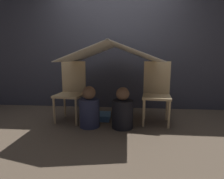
{
  "coord_description": "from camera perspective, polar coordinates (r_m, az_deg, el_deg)",
  "views": [
    {
      "loc": [
        0.24,
        -2.58,
        1.03
      ],
      "look_at": [
        0.0,
        0.19,
        0.55
      ],
      "focal_mm": 28.0,
      "sensor_mm": 36.0,
      "label": 1
    }
  ],
  "objects": [
    {
      "name": "ground_plane",
      "position": [
        2.79,
        -0.35,
        -11.87
      ],
      "size": [
        8.8,
        8.8,
        0.0
      ],
      "primitive_type": "plane",
      "color": "brown"
    },
    {
      "name": "wall_back",
      "position": [
        3.71,
        1.28,
        13.17
      ],
      "size": [
        7.0,
        0.05,
        2.5
      ],
      "color": "#3D3D47",
      "rests_on": "ground_plane"
    },
    {
      "name": "chair_left",
      "position": [
        3.05,
        -13.1,
        0.24
      ],
      "size": [
        0.47,
        0.47,
        1.0
      ],
      "rotation": [
        0.0,
        0.0,
        -0.1
      ],
      "color": "#D1B27F",
      "rests_on": "ground_plane"
    },
    {
      "name": "chair_right",
      "position": [
        2.94,
        14.32,
        -0.16
      ],
      "size": [
        0.48,
        0.48,
        1.0
      ],
      "rotation": [
        0.0,
        0.0,
        -0.13
      ],
      "color": "#D1B27F",
      "rests_on": "ground_plane"
    },
    {
      "name": "sheet_canopy",
      "position": [
        2.79,
        -0.0,
        12.01
      ],
      "size": [
        1.43,
        1.25,
        0.28
      ],
      "color": "silver"
    },
    {
      "name": "person_front",
      "position": [
        2.72,
        -7.38,
        -6.57
      ],
      "size": [
        0.31,
        0.31,
        0.63
      ],
      "color": "#2D3351",
      "rests_on": "ground_plane"
    },
    {
      "name": "person_second",
      "position": [
        2.67,
        3.44,
        -7.01
      ],
      "size": [
        0.32,
        0.32,
        0.63
      ],
      "color": "black",
      "rests_on": "ground_plane"
    },
    {
      "name": "floor_cushion",
      "position": [
        3.1,
        -4.42,
        -8.7
      ],
      "size": [
        0.4,
        0.32,
        0.1
      ],
      "color": "#4C7FB2",
      "rests_on": "ground_plane"
    }
  ]
}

